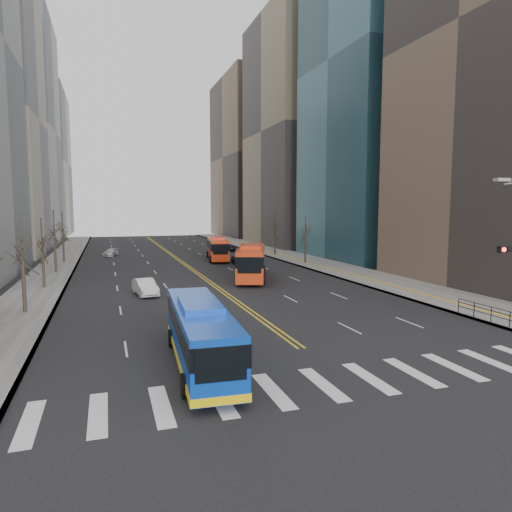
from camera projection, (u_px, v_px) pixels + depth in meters
ground at (347, 381)px, 20.60m from camera, size 220.00×220.00×0.00m
sidewalk_right at (301, 259)px, 68.53m from camera, size 7.00×130.00×0.15m
sidewalk_left at (55, 268)px, 57.99m from camera, size 5.00×130.00×0.15m
crosswalk at (347, 381)px, 20.60m from camera, size 26.70×4.00×0.01m
centerline at (174, 256)px, 72.56m from camera, size 0.55×100.00×0.01m
office_towers at (162, 118)px, 82.81m from camera, size 83.00×134.00×58.00m
pedestrian_railing at (491, 312)px, 30.61m from camera, size 0.06×6.06×1.02m
street_trees at (134, 234)px, 50.50m from camera, size 35.20×47.20×7.60m
blue_bus at (200, 332)px, 22.37m from camera, size 3.07×11.23×3.26m
red_bus_near at (251, 260)px, 49.67m from camera, size 6.60×12.19×3.77m
red_bus_far at (217, 247)px, 67.54m from camera, size 4.17×11.14×3.46m
car_white at (145, 287)px, 40.61m from camera, size 2.19×4.61×1.46m
car_dark_mid at (244, 260)px, 61.34m from camera, size 2.89×4.91×1.57m
car_silver at (111, 253)px, 72.81m from camera, size 2.92×4.38×1.18m
car_dark_far at (226, 247)px, 81.60m from camera, size 3.03×5.03×1.31m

